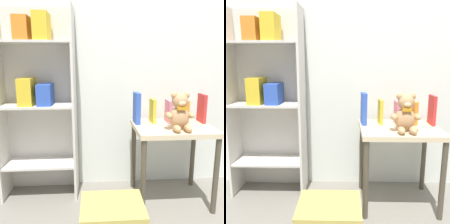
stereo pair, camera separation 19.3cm
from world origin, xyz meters
The scene contains 9 objects.
wall_back centered at (0.00, 1.38, 1.25)m, with size 4.80×0.06×2.50m.
bookshelf_side centered at (-0.86, 1.22, 0.87)m, with size 0.60×0.29×1.54m.
display_table centered at (0.20, 1.01, 0.52)m, with size 0.60×0.49×0.62m.
teddy_bear centered at (0.21, 0.91, 0.75)m, with size 0.21×0.19×0.28m.
book_standing_blue centered at (-0.07, 1.11, 0.75)m, with size 0.04×0.13×0.25m, color #2D51B7.
book_standing_yellow centered at (0.07, 1.13, 0.72)m, with size 0.02×0.13×0.19m, color gold.
book_standing_pink centered at (0.20, 1.13, 0.71)m, with size 0.03×0.14×0.18m, color #D17093.
book_standing_orange centered at (0.34, 1.12, 0.71)m, with size 0.03×0.12×0.18m, color orange.
book_standing_red centered at (0.47, 1.11, 0.74)m, with size 0.02×0.14×0.23m, color red.
Camera 1 is at (-0.41, -0.83, 1.12)m, focal length 40.00 mm.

